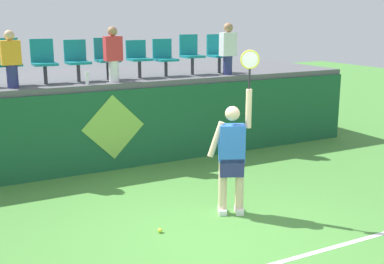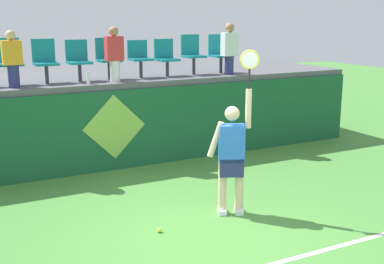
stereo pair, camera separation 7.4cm
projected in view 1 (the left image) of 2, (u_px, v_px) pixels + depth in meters
The scene contains 18 objects.
ground_plane at pixel (215, 236), 6.94m from camera, with size 40.00×40.00×0.00m, color #478438.
court_back_wall at pixel (121, 129), 9.91m from camera, with size 11.28×0.20×1.58m, color #195633.
spectator_platform at pixel (97, 78), 11.01m from camera, with size 11.28×3.12×0.12m, color #56565B.
tennis_player at pixel (232, 154), 7.55m from camera, with size 0.70×0.39×2.50m.
tennis_ball at pixel (160, 230), 7.04m from camera, with size 0.07×0.07×0.07m, color #D1E533.
water_bottle at pixel (87, 78), 9.50m from camera, with size 0.07×0.07×0.24m, color white.
stadium_chair_1 at pixel (8, 60), 9.32m from camera, with size 0.44×0.42×0.87m.
stadium_chair_2 at pixel (44, 59), 9.62m from camera, with size 0.44×0.42×0.84m.
stadium_chair_3 at pixel (77, 59), 9.91m from camera, with size 0.44×0.42×0.81m.
stadium_chair_4 at pixel (106, 56), 10.19m from camera, with size 0.44×0.42×0.84m.
stadium_chair_5 at pixel (138, 56), 10.50m from camera, with size 0.44×0.42×0.77m.
stadium_chair_6 at pixel (164, 56), 10.78m from camera, with size 0.44×0.42×0.79m.
stadium_chair_7 at pixel (191, 52), 11.06m from camera, with size 0.44×0.42×0.87m.
stadium_chair_8 at pixel (218, 52), 11.38m from camera, with size 0.44×0.42×0.86m.
spectator_0 at pixel (228, 48), 10.98m from camera, with size 0.34×0.21×1.12m.
spectator_1 at pixel (11, 58), 8.95m from camera, with size 0.34×0.20×1.03m.
spectator_2 at pixel (113, 53), 9.80m from camera, with size 0.34×0.20×1.08m.
wall_signage_mount at pixel (115, 170), 9.90m from camera, with size 1.27×0.01×1.50m.
Camera 1 is at (-3.28, -5.54, 2.99)m, focal length 46.94 mm.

